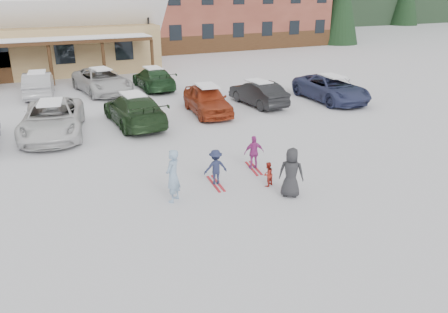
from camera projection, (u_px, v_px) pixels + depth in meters
name	position (u px, v px, depth m)	size (l,w,h in m)	color
ground	(229.00, 196.00, 14.33)	(160.00, 160.00, 0.00)	silver
lamp_post	(149.00, 28.00, 35.71)	(0.50, 0.25, 5.82)	black
adult_skier	(173.00, 176.00, 13.72)	(0.63, 0.42, 1.74)	#85A4C4
toddler_red	(268.00, 174.00, 14.93)	(0.42, 0.33, 0.87)	#B42C20
child_navy	(216.00, 167.00, 15.00)	(0.82, 0.47, 1.27)	#1F2645
skis_child_navy	(216.00, 184.00, 15.22)	(0.20, 1.40, 0.03)	red
child_magenta	(254.00, 152.00, 16.29)	(0.76, 0.32, 1.30)	#A9328A
skis_child_magenta	(254.00, 168.00, 16.52)	(0.20, 1.40, 0.03)	red
bystander_dark	(291.00, 173.00, 14.06)	(0.81, 0.53, 1.66)	#28282B
parked_car_2	(52.00, 119.00, 19.97)	(2.61, 5.66, 1.57)	silver
parked_car_3	(134.00, 110.00, 21.56)	(2.15, 5.30, 1.54)	#20381C
parked_car_4	(207.00, 100.00, 23.46)	(1.82, 4.52, 1.54)	#9E371A
parked_car_5	(258.00, 93.00, 25.17)	(1.48, 4.25, 1.40)	black
parked_car_6	(331.00, 88.00, 26.16)	(2.51, 5.44, 1.51)	navy
parked_car_9	(39.00, 84.00, 27.17)	(1.62, 4.65, 1.53)	#A8A8AC
parked_car_10	(102.00, 81.00, 28.14)	(2.59, 5.62, 1.56)	silver
parked_car_11	(154.00, 78.00, 29.21)	(1.99, 4.90, 1.42)	#1D4020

